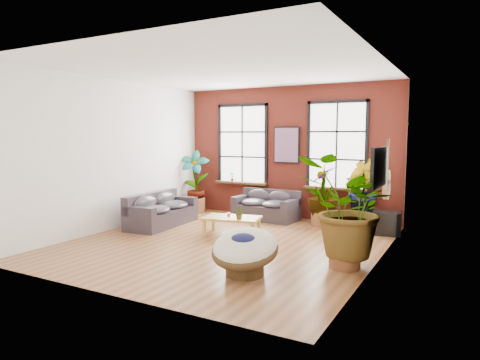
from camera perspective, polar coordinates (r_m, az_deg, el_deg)
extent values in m
cube|color=brown|center=(8.90, -1.88, -8.46)|extent=(6.00, 6.50, 0.02)
cube|color=white|center=(8.71, -1.96, 14.58)|extent=(6.00, 6.50, 0.02)
cube|color=#4D1712|center=(11.55, 6.37, 3.68)|extent=(6.00, 0.02, 3.50)
cube|color=silver|center=(6.06, -17.83, 1.36)|extent=(6.00, 0.02, 3.50)
cube|color=silver|center=(10.48, -16.24, 3.24)|extent=(0.02, 6.50, 3.50)
cube|color=silver|center=(7.55, 18.15, 2.21)|extent=(0.02, 6.50, 3.50)
cube|color=white|center=(12.07, 0.31, 4.76)|extent=(1.40, 0.02, 2.10)
cube|color=#412811|center=(12.08, 0.15, -0.37)|extent=(1.60, 0.22, 0.06)
cube|color=white|center=(11.04, 12.77, 4.50)|extent=(1.40, 0.02, 2.10)
cube|color=#412811|center=(11.05, 12.54, -1.11)|extent=(1.60, 0.22, 0.06)
cube|color=#2F2830|center=(11.27, 3.43, -4.33)|extent=(1.75, 0.96, 0.38)
cube|color=#2F2830|center=(11.47, 4.22, -2.20)|extent=(1.69, 0.34, 0.39)
cube|color=#2F2830|center=(11.60, 0.27, -2.56)|extent=(0.27, 0.83, 0.20)
cube|color=#2F2830|center=(10.87, 6.83, -3.19)|extent=(0.27, 0.83, 0.20)
ellipsoid|color=#2F2830|center=(11.35, 1.92, -2.99)|extent=(0.76, 0.74, 0.22)
ellipsoid|color=#2F2830|center=(11.53, 2.54, -2.15)|extent=(0.72, 0.28, 0.38)
ellipsoid|color=#2F2830|center=(11.03, 4.76, -3.27)|extent=(0.76, 0.74, 0.22)
ellipsoid|color=#2F2830|center=(11.22, 5.35, -2.40)|extent=(0.72, 0.28, 0.38)
cube|color=#2F2830|center=(10.70, -10.33, -4.94)|extent=(0.99, 2.08, 0.40)
cube|color=#2F2830|center=(10.81, -11.76, -2.70)|extent=(0.35, 2.03, 0.40)
cube|color=#2F2830|center=(9.93, -13.37, -4.09)|extent=(0.86, 0.27, 0.21)
cube|color=#2F2830|center=(11.39, -7.75, -2.70)|extent=(0.86, 0.27, 0.21)
ellipsoid|color=#2F2830|center=(10.30, -11.42, -3.95)|extent=(0.77, 0.93, 0.23)
ellipsoid|color=#2F2830|center=(10.42, -12.53, -3.05)|extent=(0.29, 0.90, 0.39)
ellipsoid|color=#2F2830|center=(10.95, -8.95, -3.31)|extent=(0.77, 0.93, 0.23)
ellipsoid|color=#2F2830|center=(11.07, -10.02, -2.47)|extent=(0.29, 0.90, 0.39)
cube|color=#B89C42|center=(9.55, -1.09, -5.10)|extent=(1.36, 0.94, 0.05)
cube|color=#412811|center=(9.44, -1.32, -5.07)|extent=(1.21, 0.26, 0.00)
cube|color=#412811|center=(9.66, -0.87, -4.81)|extent=(1.21, 0.26, 0.00)
cube|color=#B89C42|center=(9.52, -4.78, -6.38)|extent=(0.07, 0.07, 0.34)
cube|color=#B89C42|center=(9.17, 1.63, -6.84)|extent=(0.07, 0.07, 0.34)
cube|color=#B89C42|center=(10.03, -3.58, -5.73)|extent=(0.07, 0.07, 0.34)
cube|color=#B89C42|center=(9.71, 2.53, -6.12)|extent=(0.07, 0.07, 0.34)
cylinder|color=#DB3649|center=(9.61, -1.51, -4.63)|extent=(0.08, 0.08, 0.08)
cylinder|color=#4B341A|center=(6.91, 0.65, -11.58)|extent=(0.68, 0.68, 0.25)
torus|color=#4B341A|center=(6.83, 0.65, -9.29)|extent=(1.17, 1.17, 0.48)
ellipsoid|color=silver|center=(6.81, 0.65, -8.79)|extent=(1.13, 1.19, 0.66)
ellipsoid|color=#141841|center=(6.74, 0.49, -7.89)|extent=(0.44, 0.37, 0.18)
cube|color=black|center=(11.48, 6.25, 4.67)|extent=(0.74, 0.04, 0.98)
cube|color=#0C7F8C|center=(11.45, 6.19, 4.66)|extent=(0.66, 0.02, 0.90)
cube|color=black|center=(7.87, 18.10, 1.62)|extent=(0.06, 1.25, 0.72)
cube|color=black|center=(7.87, 17.85, 1.63)|extent=(0.01, 1.15, 0.62)
cylinder|color=#B27F4C|center=(8.95, 18.93, -1.26)|extent=(0.09, 0.38, 0.38)
cylinder|color=#B27F4C|center=(8.93, 18.98, 0.34)|extent=(0.09, 0.30, 0.30)
cylinder|color=black|center=(8.95, 18.90, -1.25)|extent=(0.09, 0.11, 0.11)
cube|color=#412811|center=(8.90, 19.06, 2.71)|extent=(0.04, 0.05, 0.55)
cube|color=#412811|center=(8.89, 19.13, 4.77)|extent=(0.06, 0.06, 0.14)
cube|color=black|center=(10.14, 18.96, -5.42)|extent=(0.69, 0.60, 0.52)
cylinder|color=brown|center=(12.41, -5.94, -3.35)|extent=(0.63, 0.63, 0.40)
cylinder|color=brown|center=(10.80, 15.83, -4.98)|extent=(0.58, 0.58, 0.39)
cylinder|color=brown|center=(7.45, 13.78, -9.87)|extent=(0.54, 0.54, 0.39)
cylinder|color=brown|center=(10.67, 10.79, -5.08)|extent=(0.58, 0.58, 0.36)
imported|color=#234A13|center=(12.35, -6.07, 0.18)|extent=(1.02, 0.88, 1.63)
imported|color=#234A13|center=(10.70, 15.88, -1.18)|extent=(1.05, 1.08, 1.53)
imported|color=#234A13|center=(7.29, 13.97, -3.59)|extent=(2.02, 2.04, 1.72)
imported|color=#234A13|center=(10.59, 11.01, -1.80)|extent=(0.88, 0.88, 1.31)
imported|color=#234A13|center=(9.28, -0.06, -4.45)|extent=(0.26, 0.23, 0.26)
imported|color=#234A13|center=(12.21, -1.09, 0.47)|extent=(0.17, 0.17, 0.27)
imported|color=#234A13|center=(10.94, 14.32, -0.35)|extent=(0.19, 0.19, 0.27)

